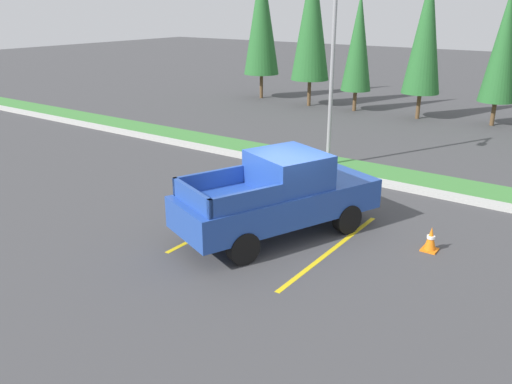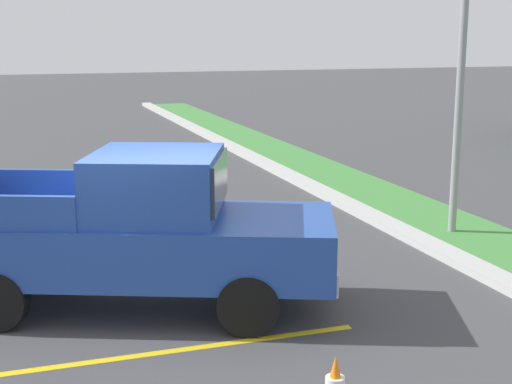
{
  "view_description": "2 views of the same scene",
  "coord_description": "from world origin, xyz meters",
  "px_view_note": "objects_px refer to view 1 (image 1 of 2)",
  "views": [
    {
      "loc": [
        6.44,
        -10.4,
        5.53
      ],
      "look_at": [
        -0.51,
        -0.61,
        1.2
      ],
      "focal_mm": 36.84,
      "sensor_mm": 36.0,
      "label": 1
    },
    {
      "loc": [
        9.18,
        -1.63,
        3.59
      ],
      "look_at": [
        -0.27,
        1.55,
        1.43
      ],
      "focal_mm": 51.59,
      "sensor_mm": 36.0,
      "label": 2
    }
  ],
  "objects_px": {
    "street_light": "(330,57)",
    "cypress_tree_leftmost": "(262,17)",
    "cypress_tree_right_inner": "(426,32)",
    "cypress_tree_rightmost": "(504,45)",
    "cypress_tree_center": "(358,42)",
    "pickup_truck_main": "(280,196)",
    "cypress_tree_left_inner": "(312,17)",
    "traffic_cone": "(431,239)"
  },
  "relations": [
    {
      "from": "street_light",
      "to": "cypress_tree_leftmost",
      "type": "relative_size",
      "value": 0.81
    },
    {
      "from": "cypress_tree_right_inner",
      "to": "cypress_tree_rightmost",
      "type": "bearing_deg",
      "value": 8.27
    },
    {
      "from": "street_light",
      "to": "cypress_tree_center",
      "type": "xyz_separation_m",
      "value": [
        -3.71,
        10.18,
        -0.22
      ]
    },
    {
      "from": "pickup_truck_main",
      "to": "street_light",
      "type": "xyz_separation_m",
      "value": [
        -1.82,
        5.86,
        2.79
      ]
    },
    {
      "from": "cypress_tree_leftmost",
      "to": "cypress_tree_center",
      "type": "xyz_separation_m",
      "value": [
        6.5,
        -0.47,
        -1.16
      ]
    },
    {
      "from": "pickup_truck_main",
      "to": "street_light",
      "type": "relative_size",
      "value": 0.84
    },
    {
      "from": "cypress_tree_rightmost",
      "to": "street_light",
      "type": "bearing_deg",
      "value": -107.1
    },
    {
      "from": "cypress_tree_center",
      "to": "cypress_tree_right_inner",
      "type": "xyz_separation_m",
      "value": [
        3.52,
        -0.03,
        0.59
      ]
    },
    {
      "from": "pickup_truck_main",
      "to": "cypress_tree_right_inner",
      "type": "height_order",
      "value": "cypress_tree_right_inner"
    },
    {
      "from": "cypress_tree_left_inner",
      "to": "traffic_cone",
      "type": "distance_m",
      "value": 19.32
    },
    {
      "from": "cypress_tree_leftmost",
      "to": "cypress_tree_rightmost",
      "type": "distance_m",
      "value": 13.53
    },
    {
      "from": "cypress_tree_leftmost",
      "to": "cypress_tree_right_inner",
      "type": "distance_m",
      "value": 10.05
    },
    {
      "from": "cypress_tree_center",
      "to": "cypress_tree_left_inner",
      "type": "bearing_deg",
      "value": -177.85
    },
    {
      "from": "street_light",
      "to": "cypress_tree_left_inner",
      "type": "height_order",
      "value": "cypress_tree_left_inner"
    },
    {
      "from": "street_light",
      "to": "cypress_tree_center",
      "type": "height_order",
      "value": "street_light"
    },
    {
      "from": "street_light",
      "to": "cypress_tree_right_inner",
      "type": "xyz_separation_m",
      "value": [
        -0.19,
        10.15,
        0.37
      ]
    },
    {
      "from": "pickup_truck_main",
      "to": "cypress_tree_right_inner",
      "type": "relative_size",
      "value": 0.78
    },
    {
      "from": "street_light",
      "to": "cypress_tree_right_inner",
      "type": "bearing_deg",
      "value": 91.08
    },
    {
      "from": "cypress_tree_leftmost",
      "to": "traffic_cone",
      "type": "bearing_deg",
      "value": -44.57
    },
    {
      "from": "pickup_truck_main",
      "to": "cypress_tree_right_inner",
      "type": "bearing_deg",
      "value": 97.17
    },
    {
      "from": "street_light",
      "to": "cypress_tree_leftmost",
      "type": "xyz_separation_m",
      "value": [
        -10.21,
        10.65,
        0.94
      ]
    },
    {
      "from": "cypress_tree_rightmost",
      "to": "cypress_tree_center",
      "type": "bearing_deg",
      "value": -176.15
    },
    {
      "from": "cypress_tree_left_inner",
      "to": "cypress_tree_right_inner",
      "type": "bearing_deg",
      "value": 0.64
    },
    {
      "from": "cypress_tree_center",
      "to": "cypress_tree_rightmost",
      "type": "height_order",
      "value": "cypress_tree_rightmost"
    },
    {
      "from": "cypress_tree_right_inner",
      "to": "street_light",
      "type": "bearing_deg",
      "value": -88.92
    },
    {
      "from": "traffic_cone",
      "to": "cypress_tree_leftmost",
      "type": "bearing_deg",
      "value": 135.43
    },
    {
      "from": "street_light",
      "to": "traffic_cone",
      "type": "relative_size",
      "value": 10.95
    },
    {
      "from": "cypress_tree_leftmost",
      "to": "cypress_tree_right_inner",
      "type": "xyz_separation_m",
      "value": [
        10.02,
        -0.5,
        -0.57
      ]
    },
    {
      "from": "cypress_tree_right_inner",
      "to": "cypress_tree_rightmost",
      "type": "xyz_separation_m",
      "value": [
        3.47,
        0.5,
        -0.47
      ]
    },
    {
      "from": "street_light",
      "to": "pickup_truck_main",
      "type": "bearing_deg",
      "value": -72.7
    },
    {
      "from": "pickup_truck_main",
      "to": "traffic_cone",
      "type": "relative_size",
      "value": 9.24
    },
    {
      "from": "pickup_truck_main",
      "to": "traffic_cone",
      "type": "distance_m",
      "value": 3.73
    },
    {
      "from": "cypress_tree_center",
      "to": "pickup_truck_main",
      "type": "bearing_deg",
      "value": -70.96
    },
    {
      "from": "cypress_tree_center",
      "to": "cypress_tree_rightmost",
      "type": "bearing_deg",
      "value": 3.85
    },
    {
      "from": "cypress_tree_center",
      "to": "cypress_tree_rightmost",
      "type": "relative_size",
      "value": 0.97
    },
    {
      "from": "pickup_truck_main",
      "to": "cypress_tree_leftmost",
      "type": "distance_m",
      "value": 20.76
    },
    {
      "from": "pickup_truck_main",
      "to": "cypress_tree_leftmost",
      "type": "height_order",
      "value": "cypress_tree_leftmost"
    },
    {
      "from": "cypress_tree_right_inner",
      "to": "cypress_tree_rightmost",
      "type": "relative_size",
      "value": 1.12
    },
    {
      "from": "pickup_truck_main",
      "to": "street_light",
      "type": "bearing_deg",
      "value": 107.3
    },
    {
      "from": "street_light",
      "to": "cypress_tree_rightmost",
      "type": "distance_m",
      "value": 11.14
    },
    {
      "from": "street_light",
      "to": "cypress_tree_center",
      "type": "distance_m",
      "value": 10.84
    },
    {
      "from": "traffic_cone",
      "to": "cypress_tree_left_inner",
      "type": "bearing_deg",
      "value": 128.7
    }
  ]
}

